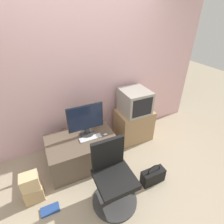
% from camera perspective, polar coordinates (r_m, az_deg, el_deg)
% --- Properties ---
extents(ground_plane, '(12.00, 12.00, 0.00)m').
position_cam_1_polar(ground_plane, '(2.61, 3.18, -25.02)').
color(ground_plane, tan).
extents(wall_back, '(4.40, 0.05, 2.60)m').
position_cam_1_polar(wall_back, '(2.81, -9.03, 13.00)').
color(wall_back, beige).
rests_on(wall_back, ground_plane).
extents(desk, '(1.02, 0.67, 0.47)m').
position_cam_1_polar(desk, '(2.83, -9.67, -12.30)').
color(desk, brown).
rests_on(desk, ground_plane).
extents(side_stand, '(0.62, 0.45, 0.58)m').
position_cam_1_polar(side_stand, '(3.25, 7.06, -4.14)').
color(side_stand, '#A37F56').
rests_on(side_stand, ground_plane).
extents(main_monitor, '(0.54, 0.22, 0.51)m').
position_cam_1_polar(main_monitor, '(2.61, -8.55, -2.61)').
color(main_monitor, '#2D2D2D').
rests_on(main_monitor, desk).
extents(keyboard, '(0.33, 0.10, 0.01)m').
position_cam_1_polar(keyboard, '(2.66, -7.02, -8.43)').
color(keyboard, silver).
rests_on(keyboard, desk).
extents(mouse, '(0.06, 0.04, 0.03)m').
position_cam_1_polar(mouse, '(2.70, -2.18, -7.32)').
color(mouse, silver).
rests_on(mouse, desk).
extents(crt_tv, '(0.45, 0.48, 0.40)m').
position_cam_1_polar(crt_tv, '(2.99, 7.44, 3.48)').
color(crt_tv, gray).
rests_on(crt_tv, side_stand).
extents(office_chair, '(0.57, 0.57, 0.87)m').
position_cam_1_polar(office_chair, '(2.28, 0.37, -21.23)').
color(office_chair, '#333333').
rests_on(office_chair, ground_plane).
extents(cardboard_box_lower, '(0.23, 0.18, 0.22)m').
position_cam_1_polar(cardboard_box_lower, '(2.67, -24.15, -22.91)').
color(cardboard_box_lower, tan).
rests_on(cardboard_box_lower, ground_plane).
extents(cardboard_box_upper, '(0.21, 0.17, 0.21)m').
position_cam_1_polar(cardboard_box_upper, '(2.51, -25.27, -19.93)').
color(cardboard_box_upper, '#D1B27F').
rests_on(cardboard_box_upper, cardboard_box_lower).
extents(handbag, '(0.34, 0.14, 0.33)m').
position_cam_1_polar(handbag, '(2.69, 13.19, -19.67)').
color(handbag, black).
rests_on(handbag, ground_plane).
extents(book, '(0.22, 0.13, 0.02)m').
position_cam_1_polar(book, '(2.59, -19.54, -27.84)').
color(book, navy).
rests_on(book, ground_plane).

